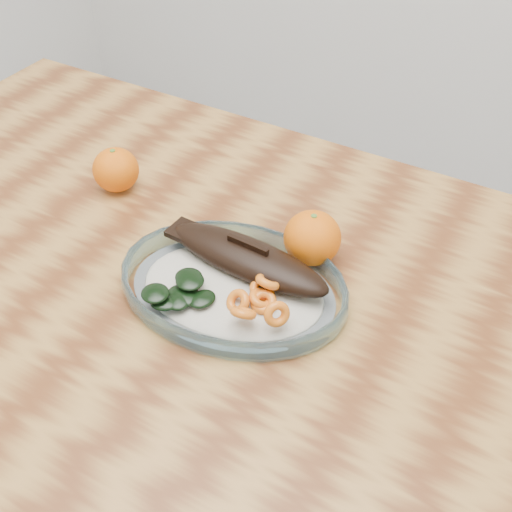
# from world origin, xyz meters

# --- Properties ---
(dining_table) EXTENTS (1.20, 0.80, 0.75)m
(dining_table) POSITION_xyz_m (0.00, 0.00, 0.65)
(dining_table) COLOR brown
(dining_table) RESTS_ON ground
(plated_meal) EXTENTS (0.61, 0.61, 0.08)m
(plated_meal) POSITION_xyz_m (0.11, 0.00, 0.77)
(plated_meal) COLOR white
(plated_meal) RESTS_ON dining_table
(orange_left) EXTENTS (0.07, 0.07, 0.07)m
(orange_left) POSITION_xyz_m (-0.16, 0.11, 0.79)
(orange_left) COLOR #E13F04
(orange_left) RESTS_ON dining_table
(orange_right) EXTENTS (0.08, 0.08, 0.08)m
(orange_right) POSITION_xyz_m (0.17, 0.11, 0.79)
(orange_right) COLOR #E13F04
(orange_right) RESTS_ON dining_table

